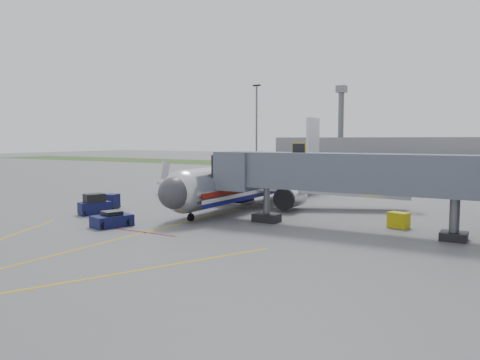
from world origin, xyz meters
The scene contains 16 objects.
ground centered at (0.00, 0.00, 0.00)m, with size 400.00×400.00×0.00m, color #565659.
grass_strip centered at (0.00, 90.00, 0.01)m, with size 300.00×25.00×0.01m, color #2D4C1E.
apron_markings centered at (0.00, -7.40, 0.00)m, with size 21.52×50.00×0.01m.
airliner centered at (0.00, 15.25, 2.65)m, with size 32.10×35.67×10.25m.
jet_bridge centered at (12.86, 5.00, 4.47)m, with size 25.30×4.00×6.90m.
light_mast_left centered at (-30.00, 70.00, 10.78)m, with size 2.00×0.44×20.40m.
distant_terminal centered at (-10.00, 170.00, 4.00)m, with size 120.00×14.00×8.00m, color slate.
control_tower centered at (-40.00, 165.00, 17.33)m, with size 4.00×4.00×30.00m.
pushback_tug centered at (-4.00, -3.50, 0.54)m, with size 2.75×3.55×1.30m.
baggage_tug centered at (-10.13, 0.25, 0.88)m, with size 2.48×3.20×1.99m.
baggage_cart_a centered at (-4.53, 8.54, 0.76)m, with size 1.80×1.80×1.49m.
baggage_cart_b centered at (-6.84, 11.41, 1.00)m, with size 2.32×2.32×1.97m.
baggage_cart_c centered at (-11.45, 3.68, 0.78)m, with size 1.71×1.71×1.54m.
belt_loader centered at (-2.50, 15.78, 0.46)m, with size 1.34×3.83×1.85m.
ground_power_cart centered at (16.57, 8.00, 0.62)m, with size 1.80×1.45×1.25m.
ramp_worker centered at (-5.47, 17.07, 0.95)m, with size 0.69×0.45×1.89m, color #8EC817.
Camera 1 is at (24.40, -31.12, 7.21)m, focal length 35.00 mm.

